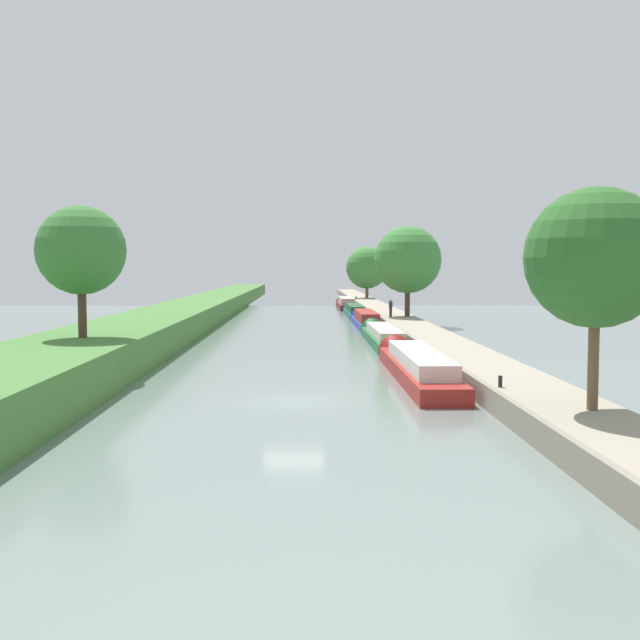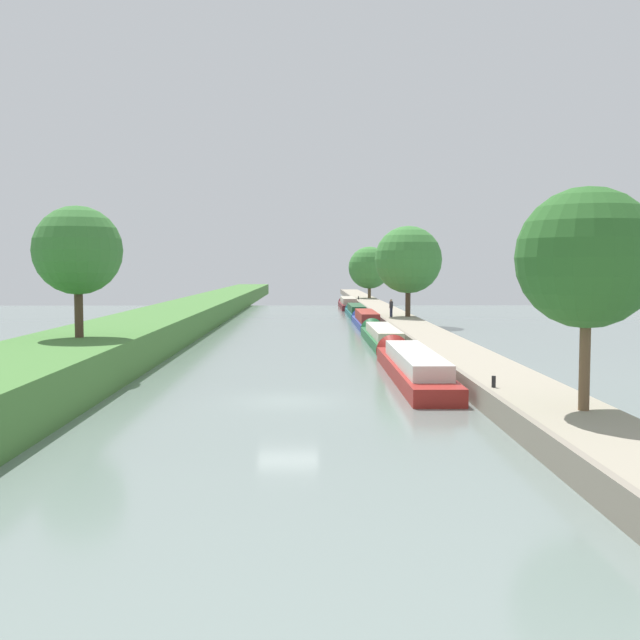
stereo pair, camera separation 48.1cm
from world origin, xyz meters
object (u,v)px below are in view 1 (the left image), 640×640
(narrowboat_red, at_px, (415,365))
(mooring_bollard_near, at_px, (500,381))
(narrowboat_teal, at_px, (354,311))
(person_walking, at_px, (391,308))
(mooring_bollard_far, at_px, (356,298))
(narrowboat_blue, at_px, (365,320))
(narrowboat_maroon, at_px, (346,304))
(narrowboat_green, at_px, (382,336))

(narrowboat_red, xyz_separation_m, mooring_bollard_near, (1.97, -9.11, 0.52))
(narrowboat_teal, relative_size, person_walking, 9.35)
(narrowboat_red, height_order, narrowboat_teal, narrowboat_red)
(mooring_bollard_near, height_order, mooring_bollard_far, same)
(mooring_bollard_near, bearing_deg, mooring_bollard_far, 90.00)
(mooring_bollard_far, bearing_deg, mooring_bollard_near, -90.00)
(narrowboat_blue, distance_m, narrowboat_maroon, 31.74)
(narrowboat_red, relative_size, mooring_bollard_near, 38.38)
(narrowboat_green, bearing_deg, narrowboat_blue, 89.71)
(narrowboat_teal, relative_size, mooring_bollard_far, 34.49)
(narrowboat_green, relative_size, mooring_bollard_far, 37.03)
(person_walking, relative_size, mooring_bollard_near, 3.69)
(person_walking, bearing_deg, mooring_bollard_far, 90.79)
(narrowboat_green, relative_size, mooring_bollard_near, 37.03)
(narrowboat_teal, distance_m, person_walking, 16.30)
(narrowboat_red, xyz_separation_m, mooring_bollard_far, (1.97, 72.29, 0.52))
(narrowboat_blue, distance_m, narrowboat_teal, 15.36)
(narrowboat_blue, xyz_separation_m, narrowboat_maroon, (-0.13, 31.74, 0.02))
(narrowboat_green, height_order, mooring_bollard_near, mooring_bollard_near)
(narrowboat_blue, relative_size, narrowboat_maroon, 0.98)
(person_walking, bearing_deg, narrowboat_green, -98.62)
(mooring_bollard_far, bearing_deg, narrowboat_red, -91.56)
(narrowboat_red, distance_m, narrowboat_blue, 33.79)
(person_walking, bearing_deg, narrowboat_maroon, 94.32)
(narrowboat_blue, distance_m, person_walking, 2.70)
(narrowboat_teal, xyz_separation_m, person_walking, (2.35, -16.08, 1.23))
(narrowboat_blue, height_order, person_walking, person_walking)
(narrowboat_maroon, distance_m, person_walking, 32.57)
(narrowboat_red, relative_size, narrowboat_teal, 1.11)
(narrowboat_red, bearing_deg, narrowboat_green, 89.65)
(narrowboat_blue, bearing_deg, narrowboat_teal, 90.10)
(narrowboat_maroon, distance_m, mooring_bollard_near, 74.67)
(narrowboat_teal, xyz_separation_m, narrowboat_maroon, (-0.10, 16.38, 0.08))
(mooring_bollard_near, bearing_deg, narrowboat_blue, 92.38)
(narrowboat_red, relative_size, person_walking, 10.40)
(narrowboat_blue, relative_size, mooring_bollard_far, 33.31)
(narrowboat_red, height_order, narrowboat_green, narrowboat_red)
(narrowboat_green, distance_m, narrowboat_blue, 16.61)
(mooring_bollard_near, bearing_deg, narrowboat_maroon, 91.47)
(narrowboat_maroon, xyz_separation_m, person_walking, (2.45, -32.46, 1.16))
(person_walking, bearing_deg, narrowboat_red, -94.35)
(narrowboat_teal, bearing_deg, narrowboat_blue, -89.90)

